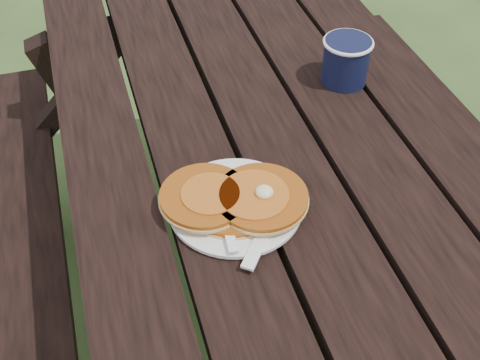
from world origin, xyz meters
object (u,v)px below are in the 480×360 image
object	(u,v)px
plate	(235,206)
coffee_cup	(346,58)
picnic_table	(276,287)
pancake_stack	(235,198)

from	to	relation	value
plate	coffee_cup	xyz separation A→B (m)	(0.31, 0.28, 0.05)
picnic_table	coffee_cup	world-z (taller)	coffee_cup
plate	pancake_stack	distance (m)	0.02
coffee_cup	picnic_table	bearing A→B (deg)	-135.72
picnic_table	coffee_cup	bearing A→B (deg)	44.28
pancake_stack	picnic_table	bearing A→B (deg)	37.66
plate	coffee_cup	distance (m)	0.42
picnic_table	plate	size ratio (longest dim) A/B	8.52
picnic_table	coffee_cup	distance (m)	0.51
picnic_table	pancake_stack	distance (m)	0.43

